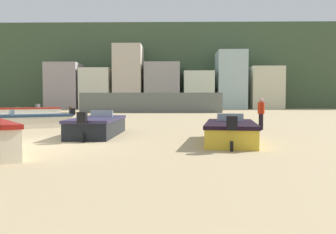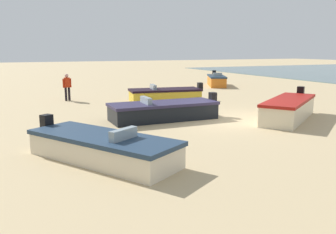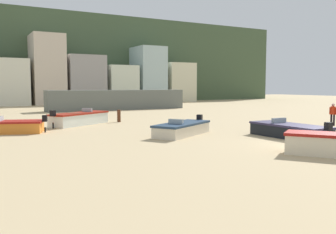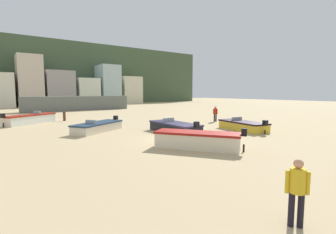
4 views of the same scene
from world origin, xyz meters
name	(u,v)px [view 2 (image 2 of 4)]	position (x,y,z in m)	size (l,w,h in m)	color
ground_plane	(226,120)	(0.00, 0.00, 0.00)	(160.00, 160.00, 0.00)	tan
boat_cream_0	(102,147)	(-3.47, 6.35, 0.38)	(4.74, 3.75, 1.05)	beige
boat_orange_1	(216,81)	(12.83, -7.37, 0.46)	(4.07, 2.83, 1.20)	orange
boat_cream_2	(289,109)	(-1.04, -2.55, 0.47)	(3.87, 4.66, 1.25)	beige
boat_yellow_5	(165,95)	(6.49, 0.14, 0.38)	(2.29, 4.60, 1.05)	gold
boat_black_6	(164,111)	(1.21, 2.49, 0.40)	(1.74, 5.01, 1.09)	black
beach_walker_distant	(67,85)	(8.91, 5.51, 0.95)	(0.40, 0.54, 1.62)	black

